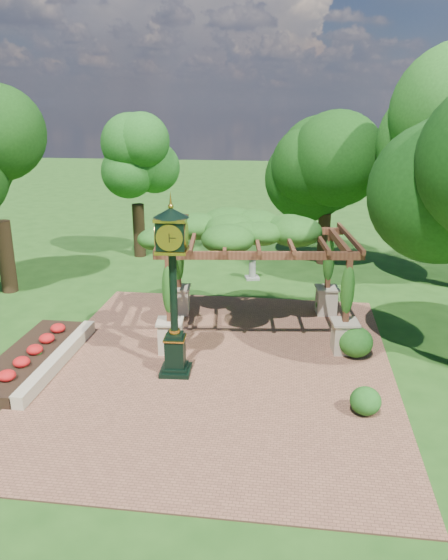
# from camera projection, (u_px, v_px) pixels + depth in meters

# --- Properties ---
(ground) EXTENTS (120.00, 120.00, 0.00)m
(ground) POSITION_uv_depth(u_px,v_px,m) (212.00, 385.00, 14.88)
(ground) COLOR #1E4714
(ground) RESTS_ON ground
(brick_plaza) EXTENTS (10.00, 12.00, 0.04)m
(brick_plaza) POSITION_uv_depth(u_px,v_px,m) (217.00, 367.00, 15.82)
(brick_plaza) COLOR brown
(brick_plaza) RESTS_ON ground
(border_wall) EXTENTS (0.35, 5.00, 0.40)m
(border_wall) POSITION_uv_depth(u_px,v_px,m) (59.00, 360.00, 15.88)
(border_wall) COLOR #C6B793
(border_wall) RESTS_ON ground
(flower_bed) EXTENTS (1.50, 5.00, 0.36)m
(flower_bed) POSITION_uv_depth(u_px,v_px,m) (29.00, 359.00, 16.00)
(flower_bed) COLOR red
(flower_bed) RESTS_ON ground
(pedestal_clock) EXTENTS (1.01, 1.01, 4.83)m
(pedestal_clock) POSITION_uv_depth(u_px,v_px,m) (173.00, 277.00, 14.59)
(pedestal_clock) COLOR black
(pedestal_clock) RESTS_ON brick_plaza
(pergola) EXTENTS (6.59, 4.59, 3.88)m
(pergola) POSITION_uv_depth(u_px,v_px,m) (256.00, 240.00, 17.33)
(pergola) COLOR #C1B190
(pergola) RESTS_ON brick_plaza
(sundial) EXTENTS (0.71, 0.71, 1.05)m
(sundial) POSITION_uv_depth(u_px,v_px,m) (252.00, 269.00, 23.65)
(sundial) COLOR gray
(sundial) RESTS_ON ground
(shrub_front) EXTENTS (0.80, 0.80, 0.69)m
(shrub_front) POSITION_uv_depth(u_px,v_px,m) (365.00, 401.00, 13.34)
(shrub_front) COLOR #1D5317
(shrub_front) RESTS_ON brick_plaza
(shrub_mid) EXTENTS (1.16, 1.16, 0.92)m
(shrub_mid) POSITION_uv_depth(u_px,v_px,m) (356.00, 342.00, 16.34)
(shrub_mid) COLOR #215A19
(shrub_mid) RESTS_ON brick_plaza
(shrub_back) EXTENTS (0.84, 0.84, 0.64)m
(shrub_back) POSITION_uv_depth(u_px,v_px,m) (326.00, 305.00, 19.71)
(shrub_back) COLOR #28611C
(shrub_back) RESTS_ON brick_plaza
(tree_west_far) EXTENTS (3.14, 3.14, 6.75)m
(tree_west_far) POSITION_uv_depth(u_px,v_px,m) (136.00, 163.00, 25.93)
(tree_west_far) COLOR black
(tree_west_far) RESTS_ON ground
(tree_north) EXTENTS (3.83, 3.83, 6.19)m
(tree_north) POSITION_uv_depth(u_px,v_px,m) (327.00, 173.00, 24.83)
(tree_north) COLOR #382316
(tree_north) RESTS_ON ground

